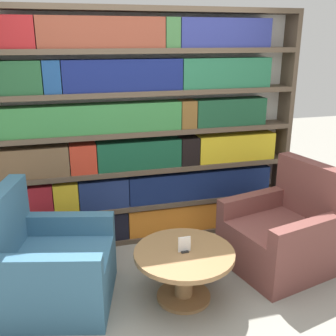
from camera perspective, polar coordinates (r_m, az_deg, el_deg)
The scene contains 6 objects.
ground_plane at distance 3.29m, azimuth 2.02°, elevation -21.27°, with size 14.00×14.00×0.00m, color gray.
bookshelf at distance 4.05m, azimuth -4.29°, elevation 4.89°, with size 3.29×0.30×2.38m.
armchair_left at distance 3.45m, azimuth -16.83°, elevation -13.64°, with size 1.07×1.03×0.98m.
armchair_right at distance 3.95m, azimuth 16.43°, elevation -9.25°, with size 1.06×1.02×0.98m.
coffee_table at distance 3.34m, azimuth 2.35°, elevation -13.87°, with size 0.83×0.83×0.44m.
table_sign at distance 3.25m, azimuth 2.39°, elevation -11.17°, with size 0.10×0.06×0.13m.
Camera 1 is at (-0.77, -2.42, 2.10)m, focal length 42.00 mm.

